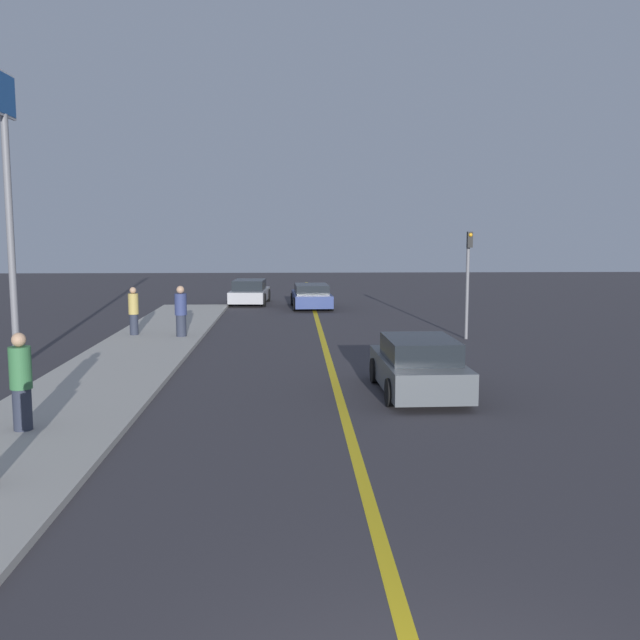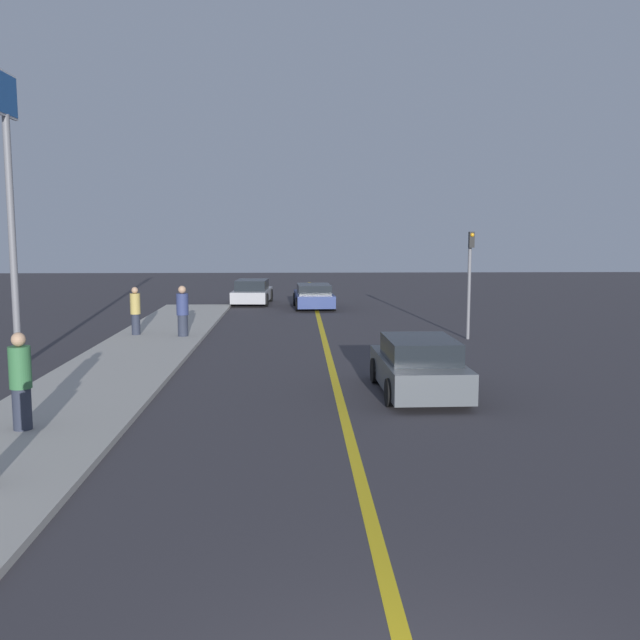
{
  "view_description": "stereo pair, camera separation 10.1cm",
  "coord_description": "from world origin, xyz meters",
  "px_view_note": "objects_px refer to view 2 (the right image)",
  "views": [
    {
      "loc": [
        -1.09,
        -4.59,
        3.85
      ],
      "look_at": [
        -0.44,
        11.69,
        1.78
      ],
      "focal_mm": 40.0,
      "sensor_mm": 36.0,
      "label": 1
    },
    {
      "loc": [
        -0.98,
        -4.59,
        3.85
      ],
      "look_at": [
        -0.44,
        11.69,
        1.78
      ],
      "focal_mm": 40.0,
      "sensor_mm": 36.0,
      "label": 2
    }
  ],
  "objects_px": {
    "pedestrian_mid_group": "(21,381)",
    "car_ahead_center": "(314,296)",
    "roadside_sign": "(8,161)",
    "pedestrian_by_sign": "(135,311)",
    "traffic_light": "(470,273)",
    "car_near_right_lane": "(419,367)",
    "car_far_distant": "(252,292)",
    "pedestrian_far_standing": "(183,311)"
  },
  "relations": [
    {
      "from": "pedestrian_far_standing",
      "to": "roadside_sign",
      "type": "relative_size",
      "value": 0.22
    },
    {
      "from": "car_far_distant",
      "to": "roadside_sign",
      "type": "bearing_deg",
      "value": -104.98
    },
    {
      "from": "pedestrian_far_standing",
      "to": "roadside_sign",
      "type": "xyz_separation_m",
      "value": [
        -3.87,
        -4.87,
        4.71
      ]
    },
    {
      "from": "pedestrian_far_standing",
      "to": "traffic_light",
      "type": "bearing_deg",
      "value": -1.44
    },
    {
      "from": "pedestrian_mid_group",
      "to": "pedestrian_by_sign",
      "type": "bearing_deg",
      "value": 92.79
    },
    {
      "from": "car_far_distant",
      "to": "pedestrian_far_standing",
      "type": "distance_m",
      "value": 12.29
    },
    {
      "from": "car_near_right_lane",
      "to": "pedestrian_far_standing",
      "type": "relative_size",
      "value": 2.25
    },
    {
      "from": "car_ahead_center",
      "to": "pedestrian_far_standing",
      "type": "xyz_separation_m",
      "value": [
        -4.87,
        -10.0,
        0.42
      ]
    },
    {
      "from": "roadside_sign",
      "to": "traffic_light",
      "type": "bearing_deg",
      "value": 18.32
    },
    {
      "from": "car_ahead_center",
      "to": "traffic_light",
      "type": "height_order",
      "value": "traffic_light"
    },
    {
      "from": "roadside_sign",
      "to": "pedestrian_mid_group",
      "type": "bearing_deg",
      "value": -68.55
    },
    {
      "from": "pedestrian_mid_group",
      "to": "car_ahead_center",
      "type": "bearing_deg",
      "value": 74.58
    },
    {
      "from": "pedestrian_by_sign",
      "to": "pedestrian_mid_group",
      "type": "bearing_deg",
      "value": -87.21
    },
    {
      "from": "car_ahead_center",
      "to": "car_near_right_lane",
      "type": "bearing_deg",
      "value": -86.36
    },
    {
      "from": "car_ahead_center",
      "to": "pedestrian_far_standing",
      "type": "height_order",
      "value": "pedestrian_far_standing"
    },
    {
      "from": "pedestrian_by_sign",
      "to": "roadside_sign",
      "type": "xyz_separation_m",
      "value": [
        -2.13,
        -5.32,
        4.74
      ]
    },
    {
      "from": "pedestrian_far_standing",
      "to": "traffic_light",
      "type": "height_order",
      "value": "traffic_light"
    },
    {
      "from": "pedestrian_mid_group",
      "to": "roadside_sign",
      "type": "height_order",
      "value": "roadside_sign"
    },
    {
      "from": "car_near_right_lane",
      "to": "car_far_distant",
      "type": "bearing_deg",
      "value": 102.59
    },
    {
      "from": "traffic_light",
      "to": "pedestrian_far_standing",
      "type": "bearing_deg",
      "value": 178.56
    },
    {
      "from": "pedestrian_far_standing",
      "to": "pedestrian_by_sign",
      "type": "height_order",
      "value": "pedestrian_far_standing"
    },
    {
      "from": "car_near_right_lane",
      "to": "car_far_distant",
      "type": "distance_m",
      "value": 21.43
    },
    {
      "from": "car_far_distant",
      "to": "pedestrian_mid_group",
      "type": "height_order",
      "value": "pedestrian_mid_group"
    },
    {
      "from": "car_near_right_lane",
      "to": "pedestrian_mid_group",
      "type": "relative_size",
      "value": 2.18
    },
    {
      "from": "car_near_right_lane",
      "to": "traffic_light",
      "type": "height_order",
      "value": "traffic_light"
    },
    {
      "from": "car_ahead_center",
      "to": "car_far_distant",
      "type": "distance_m",
      "value": 3.84
    },
    {
      "from": "car_near_right_lane",
      "to": "roadside_sign",
      "type": "distance_m",
      "value": 12.46
    },
    {
      "from": "car_far_distant",
      "to": "roadside_sign",
      "type": "distance_m",
      "value": 18.63
    },
    {
      "from": "car_far_distant",
      "to": "traffic_light",
      "type": "distance_m",
      "value": 15.08
    },
    {
      "from": "traffic_light",
      "to": "car_near_right_lane",
      "type": "bearing_deg",
      "value": -110.96
    },
    {
      "from": "pedestrian_far_standing",
      "to": "roadside_sign",
      "type": "distance_m",
      "value": 7.81
    },
    {
      "from": "roadside_sign",
      "to": "car_near_right_lane",
      "type": "bearing_deg",
      "value": -19.29
    },
    {
      "from": "traffic_light",
      "to": "roadside_sign",
      "type": "height_order",
      "value": "roadside_sign"
    },
    {
      "from": "pedestrian_mid_group",
      "to": "pedestrian_far_standing",
      "type": "xyz_separation_m",
      "value": [
        1.15,
        11.8,
        -0.03
      ]
    },
    {
      "from": "traffic_light",
      "to": "roadside_sign",
      "type": "bearing_deg",
      "value": -161.68
    },
    {
      "from": "car_near_right_lane",
      "to": "traffic_light",
      "type": "distance_m",
      "value": 9.13
    },
    {
      "from": "pedestrian_by_sign",
      "to": "traffic_light",
      "type": "xyz_separation_m",
      "value": [
        11.82,
        -0.69,
        1.36
      ]
    },
    {
      "from": "pedestrian_mid_group",
      "to": "traffic_light",
      "type": "relative_size",
      "value": 0.49
    },
    {
      "from": "car_ahead_center",
      "to": "car_far_distant",
      "type": "xyz_separation_m",
      "value": [
        -3.17,
        2.16,
        0.03
      ]
    },
    {
      "from": "car_near_right_lane",
      "to": "car_ahead_center",
      "type": "xyz_separation_m",
      "value": [
        -2.01,
        18.63,
        -0.06
      ]
    },
    {
      "from": "car_far_distant",
      "to": "pedestrian_by_sign",
      "type": "xyz_separation_m",
      "value": [
        -3.44,
        -11.72,
        0.36
      ]
    },
    {
      "from": "car_ahead_center",
      "to": "roadside_sign",
      "type": "xyz_separation_m",
      "value": [
        -8.74,
        -14.87,
        5.13
      ]
    }
  ]
}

